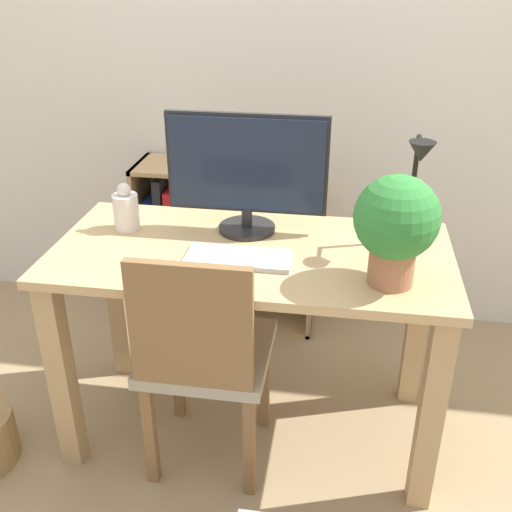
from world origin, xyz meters
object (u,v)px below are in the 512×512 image
monitor (247,169)px  chair (203,354)px  desk_lamp (416,184)px  vase (126,210)px  keyboard (239,258)px  bookshelf (202,257)px  potted_plant (396,224)px

monitor → chair: 0.61m
desk_lamp → chair: bearing=-154.9°
monitor → vase: (-0.41, -0.06, -0.15)m
chair → desk_lamp: bearing=27.2°
keyboard → bookshelf: (-0.33, 0.80, -0.43)m
desk_lamp → potted_plant: size_ratio=1.13×
keyboard → bookshelf: size_ratio=0.41×
desk_lamp → keyboard: bearing=-162.9°
bookshelf → monitor: bearing=-61.1°
desk_lamp → vase: bearing=179.4°
keyboard → chair: (-0.09, -0.13, -0.28)m
chair → bookshelf: 0.97m
keyboard → desk_lamp: bearing=17.1°
vase → keyboard: bearing=-22.2°
vase → chair: size_ratio=0.20×
potted_plant → bookshelf: (-0.78, 0.88, -0.61)m
monitor → bookshelf: bearing=118.9°
chair → bookshelf: chair is taller
keyboard → potted_plant: 0.49m
keyboard → vase: (-0.42, 0.17, 0.06)m
potted_plant → bookshelf: 1.32m
monitor → bookshelf: (-0.32, 0.58, -0.64)m
keyboard → desk_lamp: desk_lamp is taller
keyboard → desk_lamp: (0.52, 0.16, 0.21)m
potted_plant → bookshelf: bearing=131.9°
bookshelf → desk_lamp: bearing=-37.1°
keyboard → monitor: bearing=93.1°
bookshelf → potted_plant: bearing=-48.1°
potted_plant → chair: 0.72m
potted_plant → bookshelf: potted_plant is taller
monitor → chair: monitor is taller
desk_lamp → bookshelf: size_ratio=0.46×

